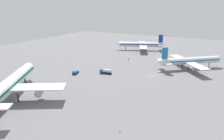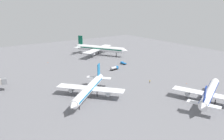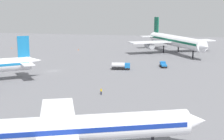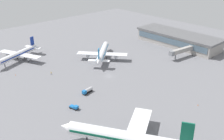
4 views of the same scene
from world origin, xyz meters
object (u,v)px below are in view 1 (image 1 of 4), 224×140
airplane_distant (141,45)px  safety_cone_mid_apron (120,132)px  pushback_tractor (75,72)px  safety_cone_far_side (116,53)px  airplane_taxiing (190,61)px  ground_crew_worker (128,59)px  airplane_at_gate (9,85)px  fuel_truck (106,71)px

airplane_distant → safety_cone_mid_apron: (-112.48, -36.86, -4.22)m
airplane_distant → safety_cone_mid_apron: size_ratio=64.90×
pushback_tractor → safety_cone_far_side: bearing=169.6°
airplane_taxiing → ground_crew_worker: bearing=136.2°
airplane_at_gate → safety_cone_mid_apron: (-0.33, -47.36, -5.62)m
safety_cone_mid_apron → airplane_taxiing: bearing=-4.6°
airplane_distant → airplane_taxiing: bearing=117.3°
airplane_at_gate → airplane_taxiing: airplane_at_gate is taller
airplane_at_gate → safety_cone_far_side: size_ratio=80.01×
pushback_tractor → safety_cone_far_side: pushback_tractor is taller
pushback_tractor → safety_cone_mid_apron: (-37.60, -44.98, -0.67)m
airplane_at_gate → airplane_distant: 112.65m
airplane_at_gate → pushback_tractor: size_ratio=10.14×
airplane_taxiing → airplane_at_gate: bearing=-165.9°
airplane_distant → fuel_truck: 67.24m
fuel_truck → ground_crew_worker: bearing=-96.0°
pushback_tractor → ground_crew_worker: 42.56m
airplane_taxiing → pushback_tractor: bearing=176.4°
airplane_at_gate → airplane_distant: size_ratio=1.23×
airplane_distant → pushback_tractor: (-74.88, 8.13, -3.55)m
airplane_distant → airplane_at_gate: bearing=62.1°
airplane_at_gate → ground_crew_worker: size_ratio=28.74×
airplane_at_gate → safety_cone_mid_apron: size_ratio=80.01×
airplane_taxiing → pushback_tractor: airplane_taxiing is taller
ground_crew_worker → safety_cone_mid_apron: ground_crew_worker is taller
ground_crew_worker → fuel_truck: bearing=81.2°
airplane_distant → fuel_truck: airplane_distant is taller
pushback_tractor → ground_crew_worker: bearing=148.8°
airplane_at_gate → airplane_taxiing: bearing=-66.1°
ground_crew_worker → safety_cone_mid_apron: bearing=100.9°
airplane_at_gate → fuel_truck: airplane_at_gate is taller
airplane_taxiing → fuel_truck: 48.27m
safety_cone_far_side → ground_crew_worker: bearing=-129.5°
airplane_at_gate → airplane_taxiing: size_ratio=1.38×
fuel_truck → airplane_at_gate: bearing=61.2°
ground_crew_worker → pushback_tractor: bearing=61.5°
airplane_distant → safety_cone_mid_apron: 118.44m
airplane_taxiing → safety_cone_far_side: airplane_taxiing is taller
fuel_truck → safety_cone_far_side: fuel_truck is taller
airplane_at_gate → safety_cone_far_side: 91.49m
airplane_distant → ground_crew_worker: bearing=74.4°
ground_crew_worker → safety_cone_far_side: 20.90m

